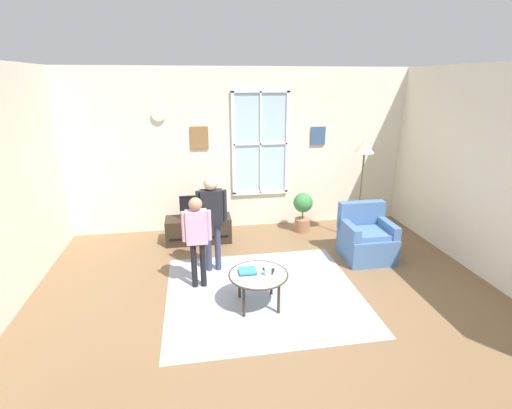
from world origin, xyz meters
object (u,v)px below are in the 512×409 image
Objects in this scene: armchair at (366,239)px; tv_stand at (199,230)px; television at (198,206)px; remote_near_books at (266,271)px; coffee_table at (258,276)px; remote_near_cup at (272,272)px; potted_plant_by_window at (303,210)px; cup at (268,272)px; person_pink_shirt at (197,232)px; book_stack at (248,271)px; person_black_shirt at (212,213)px; floor_lamp at (364,157)px.

tv_stand is at bearing 157.70° from armchair.
remote_near_books is (0.81, -2.10, -0.21)m from television.
coffee_table is at bearing -151.30° from armchair.
remote_near_cup is (-1.77, -1.05, 0.13)m from armchair.
remote_near_books is at bearing -116.71° from potted_plant_by_window.
person_pink_shirt is at bearing 142.46° from cup.
person_pink_shirt is (-2.68, -0.47, 0.49)m from armchair.
book_stack is (0.57, -2.10, -0.19)m from television.
person_pink_shirt reaches higher than book_stack.
cup is 1.11m from person_pink_shirt.
potted_plant_by_window is at bearing 119.10° from armchair.
coffee_table is at bearing -21.32° from book_stack.
remote_near_cup is at bearing -56.64° from person_black_shirt.
person_pink_shirt reaches higher than tv_stand.
floor_lamp is at bearing 23.17° from person_pink_shirt.
cup is (-1.84, -1.12, 0.17)m from armchair.
book_stack reaches higher than coffee_table.
cup is at bearing -37.54° from person_pink_shirt.
tv_stand is 2.19m from book_stack.
person_black_shirt is 2.83m from floor_lamp.
floor_lamp is (2.27, 1.78, 1.03)m from book_stack.
remote_near_books is (0.81, -2.10, 0.23)m from tv_stand.
person_black_shirt reaches higher than remote_near_cup.
book_stack is 2.04× the size of cup.
potted_plant_by_window is 0.42× the size of floor_lamp.
floor_lamp is (2.15, 1.83, 1.08)m from coffee_table.
potted_plant_by_window is at bearing 63.29° from remote_near_books.
tv_stand is at bearing 112.22° from remote_near_cup.
remote_near_cup is 1.32m from person_black_shirt.
cup is 2.95m from floor_lamp.
armchair is at bearing -104.69° from floor_lamp.
remote_near_cup is at bearing -115.08° from potted_plant_by_window.
remote_near_books is 1.00× the size of remote_near_cup.
person_black_shirt is (0.23, 0.45, 0.10)m from person_pink_shirt.
cup reaches higher than remote_near_books.
person_black_shirt is at bearing -144.08° from potted_plant_by_window.
coffee_table is 0.13m from remote_near_books.
cup is (0.81, -2.21, 0.28)m from tv_stand.
cup is (0.11, -0.05, 0.08)m from coffee_table.
tv_stand is at bearing 108.07° from coffee_table.
person_pink_shirt is 0.73× the size of floor_lamp.
tv_stand is at bearing 111.17° from remote_near_books.
floor_lamp is (1.97, 1.81, 1.05)m from remote_near_cup.
person_black_shirt is at bearing 119.31° from cup.
book_stack is 0.88m from person_pink_shirt.
coffee_table is 3.45× the size of book_stack.
book_stack is 0.24m from remote_near_books.
person_pink_shirt is 1.73× the size of potted_plant_by_window.
person_pink_shirt is at bearing 138.11° from book_stack.
coffee_table is at bearing -64.10° from person_black_shirt.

